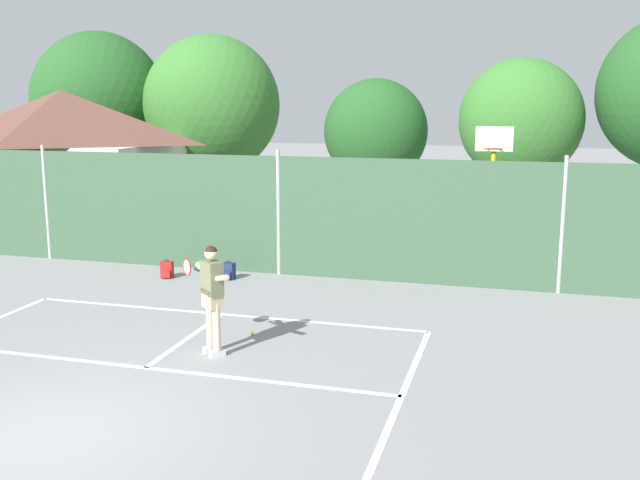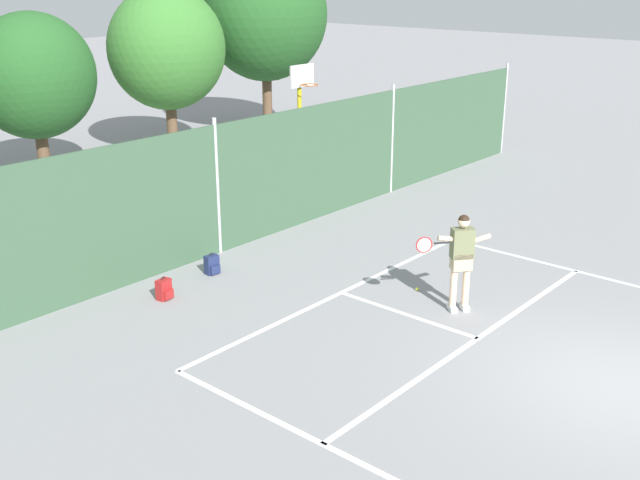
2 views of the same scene
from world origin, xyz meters
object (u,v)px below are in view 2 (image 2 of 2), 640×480
at_px(basketball_hoop, 301,110).
at_px(tennis_ball, 417,289).
at_px(backpack_navy, 212,265).
at_px(tennis_player, 461,254).
at_px(backpack_red, 164,290).

relative_size(basketball_hoop, tennis_ball, 53.79).
xyz_separation_m(basketball_hoop, tennis_ball, (-3.85, -6.51, -2.28)).
bearing_deg(backpack_navy, tennis_player, -69.93).
height_order(backpack_red, backpack_navy, same).
bearing_deg(backpack_navy, tennis_ball, -61.39).
height_order(tennis_player, backpack_red, tennis_player).
bearing_deg(tennis_ball, tennis_player, -104.32).
height_order(tennis_player, backpack_navy, tennis_player).
bearing_deg(tennis_ball, backpack_red, 135.44).
distance_m(basketball_hoop, backpack_red, 8.24).
distance_m(backpack_red, backpack_navy, 1.50).
height_order(basketball_hoop, backpack_red, basketball_hoop).
bearing_deg(tennis_player, basketball_hoop, 61.51).
bearing_deg(basketball_hoop, tennis_player, -118.49).
relative_size(tennis_ball, backpack_red, 0.14).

